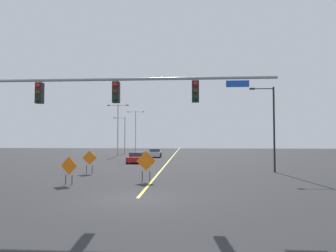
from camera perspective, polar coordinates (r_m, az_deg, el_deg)
The scene contains 12 objects.
ground at distance 14.79m, azimuth -5.90°, elevation -13.72°, with size 151.67×151.67×0.00m, color #2D2D30.
road_centre_stripe at distance 56.56m, azimuth 1.30°, elevation -5.42°, with size 0.16×84.26×0.01m.
traffic_signal_assembly at distance 15.40m, azimuth -16.86°, elevation 5.03°, with size 15.72×0.44×6.27m.
street_lamp_far_right at distance 58.45m, azimuth -8.52°, elevation -1.35°, with size 2.34×0.24×7.15m.
street_lamp_near_left at distance 72.29m, azimuth -6.28°, elevation -0.30°, with size 4.10×0.24×9.62m.
street_lamp_near_right at distance 51.55m, azimuth -9.65°, elevation 0.11°, with size 3.71×0.24×8.83m.
street_lamp_far_left at distance 27.22m, azimuth 19.43°, elevation 0.32°, with size 2.14×0.24×7.43m.
construction_sign_right_lane at distance 19.91m, azimuth -18.56°, elevation -7.50°, with size 1.15×0.27×1.77m.
construction_sign_right_shoulder at distance 25.78m, azimuth -14.91°, elevation -6.16°, with size 1.19×0.17×1.89m.
construction_sign_median_near at distance 20.38m, azimuth -4.25°, elevation -6.98°, with size 1.34×0.12×2.05m.
car_red_passing at distance 36.58m, azimuth -6.09°, elevation -6.07°, with size 2.01×4.50×1.25m.
car_silver_approaching at distance 47.15m, azimuth -2.54°, elevation -5.24°, with size 2.19×4.17×1.32m.
Camera 1 is at (2.42, -14.30, 2.88)m, focal length 31.59 mm.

